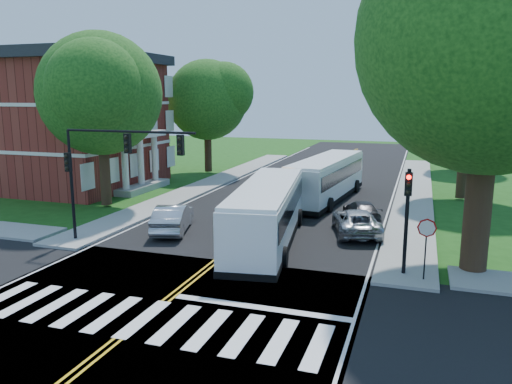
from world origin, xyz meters
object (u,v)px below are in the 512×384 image
at_px(signal_nw, 109,159).
at_px(suv, 356,221).
at_px(dark_sedan, 362,211).
at_px(bus_follow, 327,178).
at_px(bus_lead, 267,212).
at_px(hatchback, 173,218).
at_px(signal_ne, 407,208).

bearing_deg(signal_nw, suv, 28.06).
distance_m(suv, dark_sedan, 3.06).
bearing_deg(bus_follow, bus_lead, 91.53).
bearing_deg(signal_nw, hatchback, 63.64).
xyz_separation_m(signal_nw, bus_lead, (7.23, 2.86, -2.75)).
bearing_deg(signal_ne, signal_nw, -179.95).
bearing_deg(bus_lead, bus_follow, -102.91).
xyz_separation_m(hatchback, dark_sedan, (9.64, 5.80, -0.17)).
xyz_separation_m(signal_ne, dark_sedan, (-2.78, 9.08, -2.36)).
distance_m(signal_nw, signal_ne, 14.13).
relative_size(bus_follow, dark_sedan, 2.94).
height_order(bus_follow, dark_sedan, bus_follow).
height_order(signal_ne, hatchback, signal_ne).
bearing_deg(signal_ne, hatchback, 165.20).
relative_size(bus_lead, suv, 2.46).
bearing_deg(hatchback, suv, 178.94).
bearing_deg(dark_sedan, bus_follow, -78.74).
bearing_deg(signal_ne, bus_follow, 112.33).
xyz_separation_m(bus_lead, hatchback, (-5.60, 0.43, -0.85)).
bearing_deg(suv, hatchback, 0.65).
bearing_deg(bus_follow, signal_ne, 118.34).
xyz_separation_m(signal_ne, hatchback, (-12.42, 3.28, -2.18)).
xyz_separation_m(bus_follow, suv, (3.19, -8.38, -0.93)).
xyz_separation_m(signal_nw, dark_sedan, (11.27, 9.10, -3.77)).
bearing_deg(bus_lead, hatchback, -12.87).
relative_size(suv, dark_sedan, 1.20).
bearing_deg(bus_follow, suv, 116.87).
bearing_deg(hatchback, signal_ne, 148.34).
distance_m(signal_nw, bus_lead, 8.25).
distance_m(bus_follow, dark_sedan, 6.26).
bearing_deg(dark_sedan, signal_nw, 19.64).
height_order(signal_nw, bus_lead, signal_nw).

